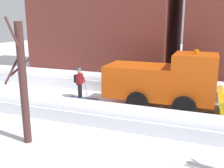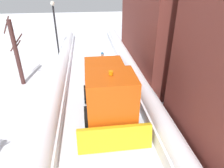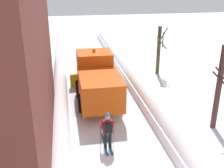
% 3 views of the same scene
% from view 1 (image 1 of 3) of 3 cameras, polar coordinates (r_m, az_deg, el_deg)
% --- Properties ---
extents(ground_plane, '(80.00, 80.00, 0.00)m').
position_cam_1_polar(ground_plane, '(13.16, 17.34, -6.43)').
color(ground_plane, white).
extents(snowbank_left, '(1.10, 36.00, 1.16)m').
position_cam_1_polar(snowbank_left, '(15.52, 18.16, -1.37)').
color(snowbank_left, white).
rests_on(snowbank_left, ground).
extents(snowbank_right, '(1.10, 36.00, 1.01)m').
position_cam_1_polar(snowbank_right, '(10.55, 16.50, -8.91)').
color(snowbank_right, white).
rests_on(snowbank_right, ground).
extents(plow_truck, '(3.20, 5.98, 3.12)m').
position_cam_1_polar(plow_truck, '(13.21, 11.77, 0.68)').
color(plow_truck, '#DB510F').
rests_on(plow_truck, ground).
extents(skier, '(0.62, 1.80, 1.81)m').
position_cam_1_polar(skier, '(15.03, -7.21, 0.59)').
color(skier, black).
rests_on(skier, ground).
extents(traffic_light_pole, '(0.28, 0.42, 4.16)m').
position_cam_1_polar(traffic_light_pole, '(16.65, 3.81, 8.68)').
color(traffic_light_pole, black).
rests_on(traffic_light_pole, ground).
extents(bare_tree_near, '(1.04, 0.75, 4.57)m').
position_cam_1_polar(bare_tree_near, '(9.65, -19.19, 0.21)').
color(bare_tree_near, '#4B2C29').
rests_on(bare_tree_near, ground).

